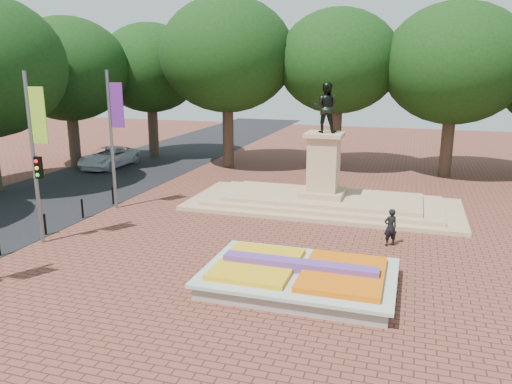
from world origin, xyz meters
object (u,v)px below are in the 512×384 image
(monument, at_px, (323,190))
(van, at_px, (109,157))
(pedestrian, at_px, (390,227))
(flower_bed, at_px, (300,276))

(monument, height_order, van, monument)
(monument, distance_m, pedestrian, 6.23)
(van, xyz_separation_m, pedestrian, (20.43, -10.83, 0.05))
(flower_bed, xyz_separation_m, van, (-17.77, 15.80, 0.35))
(flower_bed, xyz_separation_m, monument, (-1.03, 10.00, 0.50))
(flower_bed, height_order, monument, monument)
(flower_bed, relative_size, van, 1.20)
(flower_bed, bearing_deg, pedestrian, 61.92)
(flower_bed, distance_m, pedestrian, 5.65)
(flower_bed, distance_m, van, 23.79)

